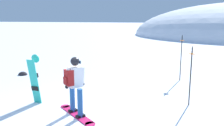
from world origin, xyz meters
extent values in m
plane|color=white|center=(0.00, 0.00, 0.00)|extent=(300.00, 300.00, 0.00)
cube|color=#D11E5B|center=(-0.05, -0.03, 0.01)|extent=(1.44, 1.12, 0.02)
cylinder|color=#D11E5B|center=(-0.69, 0.41, 0.01)|extent=(0.28, 0.28, 0.02)
cylinder|color=#D11E5B|center=(0.59, -0.48, 0.01)|extent=(0.28, 0.28, 0.02)
cube|color=black|center=(-0.25, 0.10, 0.05)|extent=(0.26, 0.29, 0.06)
cube|color=black|center=(0.15, -0.17, 0.05)|extent=(0.26, 0.29, 0.06)
cylinder|color=#235699|center=(-0.25, 0.10, 0.43)|extent=(0.15, 0.15, 0.82)
cylinder|color=#235699|center=(0.15, -0.17, 0.43)|extent=(0.15, 0.15, 0.82)
cube|color=silver|center=(-0.05, -0.03, 1.13)|extent=(0.39, 0.42, 0.58)
cylinder|color=silver|center=(-0.18, -0.22, 1.13)|extent=(0.20, 0.18, 0.57)
cylinder|color=silver|center=(0.08, 0.15, 1.13)|extent=(0.20, 0.18, 0.57)
sphere|color=black|center=(-0.23, -0.22, 0.88)|extent=(0.11, 0.11, 0.11)
sphere|color=black|center=(0.06, 0.19, 0.88)|extent=(0.11, 0.11, 0.11)
cube|color=maroon|center=(-0.17, -0.20, 1.15)|extent=(0.33, 0.31, 0.44)
cube|color=maroon|center=(-0.22, -0.28, 1.07)|extent=(0.20, 0.16, 0.20)
sphere|color=#9E7051|center=(-0.05, -0.03, 1.56)|extent=(0.21, 0.21, 0.21)
sphere|color=black|center=(-0.05, -0.03, 1.59)|extent=(0.25, 0.25, 0.25)
cube|color=navy|center=(0.02, 0.07, 1.56)|extent=(0.16, 0.12, 0.08)
cube|color=#23B7A3|center=(-1.73, 0.29, 0.75)|extent=(0.28, 0.28, 1.50)
cylinder|color=#23B7A3|center=(-1.73, 0.42, 1.50)|extent=(0.28, 0.07, 0.28)
cube|color=black|center=(-1.73, 0.32, 0.97)|extent=(0.25, 0.09, 0.15)
cube|color=black|center=(-1.73, 0.32, 0.53)|extent=(0.25, 0.09, 0.15)
cylinder|color=black|center=(2.54, 5.00, 1.00)|extent=(0.04, 0.04, 1.99)
cylinder|color=orange|center=(2.54, 5.00, 1.81)|extent=(0.20, 0.20, 0.02)
cone|color=black|center=(2.54, 5.00, 2.03)|extent=(0.04, 0.04, 0.08)
cylinder|color=black|center=(3.01, 1.90, 0.93)|extent=(0.04, 0.04, 1.86)
cylinder|color=orange|center=(3.01, 1.90, 1.68)|extent=(0.20, 0.20, 0.02)
cone|color=black|center=(3.01, 1.90, 1.90)|extent=(0.04, 0.04, 0.08)
ellipsoid|color=#282628|center=(-4.90, 3.41, 0.00)|extent=(0.47, 0.40, 0.33)
camera|label=1|loc=(3.06, -5.68, 2.76)|focal=37.22mm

